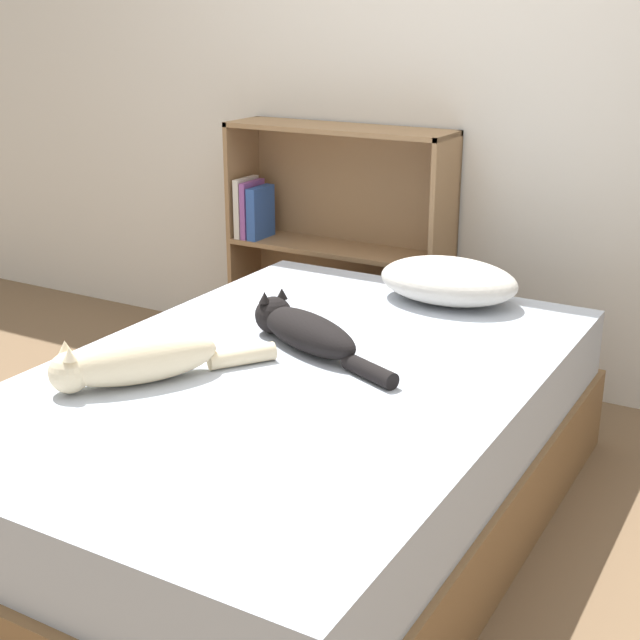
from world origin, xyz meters
name	(u,v)px	position (x,y,z in m)	size (l,w,h in m)	color
ground_plane	(295,523)	(0.00, 0.00, 0.00)	(8.00, 8.00, 0.00)	brown
wall_back	(482,67)	(0.00, 1.38, 1.25)	(8.00, 0.06, 2.50)	silver
bed	(295,449)	(0.00, 0.00, 0.25)	(1.32, 1.96, 0.50)	brown
pillow	(448,281)	(0.14, 0.78, 0.58)	(0.49, 0.34, 0.15)	beige
cat_light	(135,360)	(-0.32, -0.30, 0.56)	(0.43, 0.56, 0.14)	beige
cat_dark	(304,330)	(-0.06, 0.16, 0.56)	(0.58, 0.31, 0.14)	black
bookshelf	(337,243)	(-0.56, 1.25, 0.52)	(0.96, 0.26, 1.01)	#8E6B47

